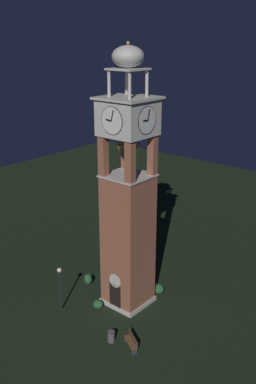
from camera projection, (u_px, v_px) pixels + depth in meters
The scene contains 8 objects.
ground at pixel (128, 301), 35.04m from camera, with size 80.00×80.00×0.00m, color black.
clock_tower at pixel (128, 207), 32.30m from camera, with size 3.64×3.64×19.71m.
park_bench at pixel (131, 342), 29.65m from camera, with size 1.61×1.17×0.95m.
lamp_post at pixel (60, 281), 33.12m from camera, with size 0.36×0.36×3.63m.
trash_bin at pixel (111, 336), 30.30m from camera, with size 0.52×0.52×0.80m, color #4C4C51.
shrub_near_entry at pixel (88, 279), 37.27m from camera, with size 0.72×0.72×0.96m, color #28562D.
shrub_left_of_tower at pixel (98, 304), 34.03m from camera, with size 0.80×0.80×0.68m, color #28562D.
shrub_behind_bench at pixel (159, 289), 35.93m from camera, with size 0.89×0.89×0.85m, color #28562D.
Camera 1 is at (19.44, -22.89, 20.07)m, focal length 40.95 mm.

